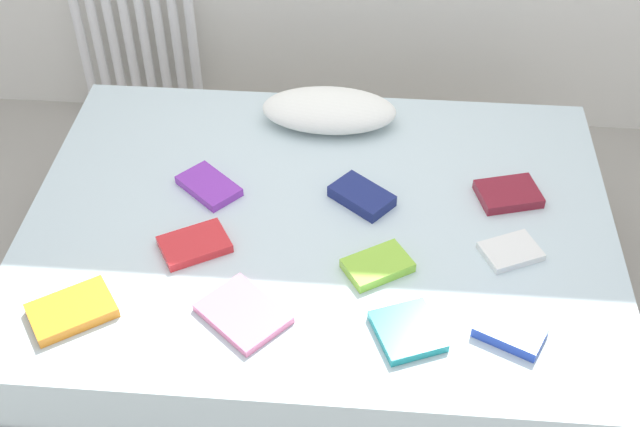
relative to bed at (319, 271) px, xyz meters
The scene contains 14 objects.
ground_plane 0.25m from the bed, ahead, with size 8.00×8.00×0.00m, color #9E998E.
bed is the anchor object (origin of this frame).
radiator 1.52m from the bed, 127.73° to the left, with size 0.56×0.04×0.58m.
pillow 0.62m from the bed, 90.57° to the left, with size 0.51×0.26×0.12m, color white.
textbook_navy 0.32m from the bed, 36.82° to the left, with size 0.21×0.13×0.04m, color navy.
textbook_blue 0.79m from the bed, 37.18° to the right, with size 0.19×0.12×0.04m, color #2847B7.
textbook_white 0.68m from the bed, 10.38° to the right, with size 0.18×0.13×0.02m, color white.
textbook_lime 0.40m from the bed, 46.87° to the right, with size 0.20×0.13×0.03m, color #8CC638.
textbook_purple 0.49m from the bed, 162.80° to the left, with size 0.22×0.13×0.03m, color purple.
textbook_red 0.50m from the bed, 156.63° to the right, with size 0.21×0.15×0.03m, color red.
textbook_pink 0.55m from the bed, 113.15° to the right, with size 0.25×0.19×0.03m, color pink.
textbook_orange 0.88m from the bed, 145.69° to the right, with size 0.24×0.16×0.03m, color orange.
textbook_teal 0.61m from the bed, 57.84° to the right, with size 0.18×0.19×0.03m, color teal.
textbook_maroon 0.71m from the bed, 14.07° to the left, with size 0.20×0.15×0.04m, color maroon.
Camera 1 is at (0.16, -1.98, 2.34)m, focal length 45.74 mm.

